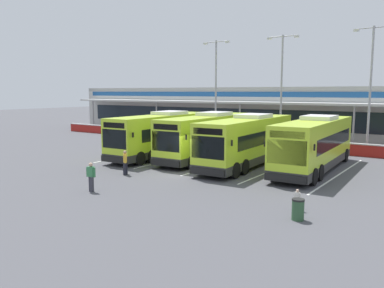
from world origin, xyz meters
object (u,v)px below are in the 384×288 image
Objects in this scene: pedestrian_child at (297,199)px; coach_bus_right_centre at (315,145)px; lamp_post_west at (216,84)px; litter_bin at (298,209)px; coach_bus_left_centre at (209,137)px; pedestrian_in_dark_coat at (91,176)px; lamp_post_centre at (281,83)px; coach_bus_leftmost at (163,135)px; coach_bus_centre at (248,141)px; pedestrian_with_handbag at (125,162)px; lamp_post_east at (371,82)px.

coach_bus_right_centre is at bearing 103.42° from pedestrian_child.
lamp_post_west is 11.83× the size of litter_bin.
coach_bus_left_centre is 7.56× the size of pedestrian_in_dark_coat.
lamp_post_centre reaches higher than litter_bin.
pedestrian_child is at bearing -30.20° from coach_bus_leftmost.
coach_bus_centre is at bearing -79.37° from lamp_post_centre.
pedestrian_child reaches higher than litter_bin.
coach_bus_right_centre reaches higher than pedestrian_child.
litter_bin is at bearing -53.53° from coach_bus_centre.
pedestrian_with_handbag is at bearing -123.41° from coach_bus_centre.
coach_bus_left_centre is at bearing 167.33° from coach_bus_centre.
lamp_post_centre is (-9.17, 20.32, 5.75)m from pedestrian_child.
lamp_post_centre reaches higher than coach_bus_right_centre.
pedestrian_child is at bearing -41.48° from coach_bus_left_centre.
coach_bus_centre is at bearing -168.08° from coach_bus_right_centre.
coach_bus_centre is 13.22m from lamp_post_east.
pedestrian_child is at bearing 16.56° from pedestrian_in_dark_coat.
pedestrian_with_handbag is at bearing -121.50° from lamp_post_east.
coach_bus_left_centre is at bearing -136.17° from lamp_post_east.
pedestrian_in_dark_coat is at bearing -87.57° from coach_bus_left_centre.
lamp_post_east reaches higher than coach_bus_right_centre.
coach_bus_right_centre is 12.20× the size of pedestrian_child.
litter_bin is at bearing -51.26° from lamp_post_west.
coach_bus_left_centre is 14.81m from pedestrian_child.
coach_bus_leftmost is at bearing 149.80° from pedestrian_child.
coach_bus_right_centre is 13.29m from lamp_post_centre.
coach_bus_left_centre is at bearing -61.30° from lamp_post_west.
coach_bus_left_centre is 1.11× the size of lamp_post_west.
pedestrian_with_handbag is at bearing -76.26° from lamp_post_west.
lamp_post_centre is at bearing 81.29° from pedestrian_with_handbag.
coach_bus_leftmost is 7.56× the size of pedestrian_with_handbag.
coach_bus_right_centre is 7.56× the size of pedestrian_with_handbag.
litter_bin is at bearing 9.20° from pedestrian_in_dark_coat.
lamp_post_centre reaches higher than coach_bus_leftmost.
lamp_post_east is (-0.79, 19.62, 5.75)m from pedestrian_child.
lamp_post_west is 1.00× the size of lamp_post_centre.
coach_bus_centre is 12.50m from lamp_post_centre.
lamp_post_centre is (2.94, 19.17, 5.43)m from pedestrian_with_handbag.
pedestrian_child is 0.09× the size of lamp_post_centre.
lamp_post_east is 11.83× the size of litter_bin.
lamp_post_west is (-14.42, 10.37, 4.50)m from coach_bus_right_centre.
coach_bus_left_centre is 1.11× the size of lamp_post_east.
coach_bus_centre reaches higher than pedestrian_child.
pedestrian_with_handbag is (-1.06, -8.62, -0.93)m from coach_bus_left_centre.
coach_bus_centre reaches higher than litter_bin.
pedestrian_with_handbag is at bearing 168.85° from litter_bin.
pedestrian_in_dark_coat is 25.32m from lamp_post_east.
lamp_post_west reaches higher than coach_bus_leftmost.
lamp_post_west is at bearing 98.88° from coach_bus_leftmost.
coach_bus_centre is 4.78m from coach_bus_right_centre.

